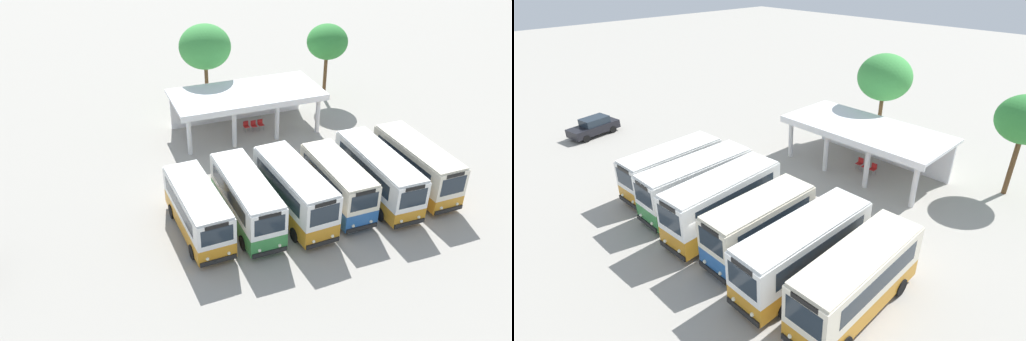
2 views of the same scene
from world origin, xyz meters
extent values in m
plane|color=#A39E93|center=(0.00, 0.00, 0.00)|extent=(180.00, 180.00, 0.00)
cylinder|color=black|center=(-5.12, 0.31, 0.45)|extent=(0.26, 0.91, 0.90)
cylinder|color=black|center=(-7.26, 0.20, 0.45)|extent=(0.26, 0.91, 0.90)
cylinder|color=black|center=(-5.33, 4.59, 0.45)|extent=(0.26, 0.91, 0.90)
cylinder|color=black|center=(-7.47, 4.48, 0.45)|extent=(0.26, 0.91, 0.90)
cube|color=orange|center=(-6.29, 2.40, 0.88)|extent=(2.59, 7.02, 0.99)
cube|color=silver|center=(-6.29, 2.40, 2.15)|extent=(2.59, 7.02, 1.57)
cube|color=silver|center=(-6.29, 2.40, 3.00)|extent=(2.51, 6.81, 0.12)
cube|color=black|center=(-6.12, -1.08, 0.52)|extent=(2.13, 0.21, 0.28)
cube|color=#1E2833|center=(-6.12, -1.04, 2.20)|extent=(1.84, 0.14, 1.02)
cube|color=black|center=(-6.12, -1.04, 2.82)|extent=(1.35, 0.12, 0.24)
cube|color=#1E2833|center=(-5.19, 2.55, 2.20)|extent=(0.32, 5.53, 0.86)
cube|color=#1E2833|center=(-7.41, 2.44, 2.20)|extent=(0.32, 5.53, 0.86)
sphere|color=#EAEACC|center=(-5.50, -1.04, 0.83)|extent=(0.20, 0.20, 0.20)
sphere|color=#EAEACC|center=(-6.74, -1.11, 0.83)|extent=(0.20, 0.20, 0.20)
cylinder|color=black|center=(-2.21, 0.03, 0.45)|extent=(0.24, 0.90, 0.90)
cylinder|color=black|center=(-4.31, -0.01, 0.45)|extent=(0.24, 0.90, 0.90)
cylinder|color=black|center=(-2.29, 4.60, 0.45)|extent=(0.24, 0.90, 0.90)
cylinder|color=black|center=(-4.39, 4.56, 0.45)|extent=(0.24, 0.90, 0.90)
cube|color=#337F3D|center=(-3.30, 2.29, 0.94)|extent=(2.33, 7.41, 1.11)
cube|color=white|center=(-3.30, 2.29, 2.32)|extent=(2.33, 7.41, 1.65)
cube|color=white|center=(-3.30, 2.29, 3.20)|extent=(2.26, 7.18, 0.12)
cube|color=black|center=(-3.23, -1.42, 0.52)|extent=(2.09, 0.14, 0.28)
cube|color=#1E2833|center=(-3.24, -1.38, 2.37)|extent=(1.81, 0.08, 1.07)
cube|color=black|center=(-3.24, -1.38, 3.02)|extent=(1.32, 0.07, 0.24)
cube|color=#1E2833|center=(-2.21, 2.41, 2.37)|extent=(0.14, 5.89, 0.91)
cube|color=#1E2833|center=(-4.39, 2.37, 2.37)|extent=(0.14, 5.89, 0.91)
sphere|color=#EAEACC|center=(-2.63, -1.40, 0.83)|extent=(0.20, 0.20, 0.20)
sphere|color=#EAEACC|center=(-3.84, -1.42, 0.83)|extent=(0.20, 0.20, 0.20)
cylinder|color=black|center=(0.91, -0.23, 0.45)|extent=(0.28, 0.91, 0.90)
cylinder|color=black|center=(-1.24, -0.37, 0.45)|extent=(0.28, 0.91, 0.90)
cylinder|color=black|center=(0.63, 4.29, 0.45)|extent=(0.28, 0.91, 0.90)
cylinder|color=black|center=(-1.52, 4.15, 0.45)|extent=(0.28, 0.91, 0.90)
cube|color=orange|center=(-0.31, 1.96, 0.95)|extent=(2.70, 7.43, 1.13)
cube|color=white|center=(-0.31, 1.96, 2.42)|extent=(2.70, 7.43, 1.82)
cube|color=white|center=(-0.31, 1.96, 3.39)|extent=(2.62, 7.21, 0.12)
cube|color=black|center=(-0.08, -1.72, 0.52)|extent=(2.14, 0.23, 0.28)
cube|color=#1E2833|center=(-0.08, -1.67, 2.47)|extent=(1.84, 0.16, 1.18)
cube|color=black|center=(-0.08, -1.67, 3.21)|extent=(1.35, 0.13, 0.24)
cube|color=#1E2833|center=(0.80, 2.13, 2.47)|extent=(0.40, 5.83, 1.00)
cube|color=#1E2833|center=(-1.42, 1.99, 2.47)|extent=(0.40, 5.83, 1.00)
sphere|color=#EAEACC|center=(0.54, -1.67, 0.83)|extent=(0.20, 0.20, 0.20)
sphere|color=#EAEACC|center=(-0.70, -1.74, 0.83)|extent=(0.20, 0.20, 0.20)
cylinder|color=black|center=(3.76, 0.04, 0.45)|extent=(0.23, 0.90, 0.90)
cylinder|color=black|center=(1.67, 0.01, 0.45)|extent=(0.23, 0.90, 0.90)
cylinder|color=black|center=(3.70, 4.02, 0.45)|extent=(0.23, 0.90, 0.90)
cylinder|color=black|center=(1.62, 3.99, 0.45)|extent=(0.23, 0.90, 0.90)
cube|color=#23569E|center=(2.69, 2.01, 0.95)|extent=(2.28, 6.46, 1.13)
cube|color=beige|center=(2.69, 2.01, 2.31)|extent=(2.28, 6.46, 1.60)
cube|color=beige|center=(2.69, 2.01, 3.17)|extent=(2.21, 6.27, 0.12)
cube|color=black|center=(2.73, -1.23, 0.52)|extent=(2.08, 0.13, 0.28)
cube|color=#1E2833|center=(2.73, -1.18, 2.36)|extent=(1.79, 0.08, 1.04)
cube|color=black|center=(2.73, -1.18, 2.99)|extent=(1.31, 0.07, 0.24)
cube|color=#1E2833|center=(3.77, 2.13, 2.36)|extent=(0.11, 5.14, 0.88)
cube|color=#1E2833|center=(1.60, 2.10, 2.36)|extent=(0.11, 5.14, 0.88)
sphere|color=#EAEACC|center=(3.34, -1.21, 0.83)|extent=(0.20, 0.20, 0.20)
sphere|color=#EAEACC|center=(2.13, -1.23, 0.83)|extent=(0.20, 0.20, 0.20)
cylinder|color=black|center=(6.73, -0.32, 0.45)|extent=(0.22, 0.90, 0.90)
cylinder|color=black|center=(4.61, -0.31, 0.45)|extent=(0.22, 0.90, 0.90)
cylinder|color=black|center=(6.75, 4.52, 0.45)|extent=(0.22, 0.90, 0.90)
cylinder|color=black|center=(4.64, 4.53, 0.45)|extent=(0.22, 0.90, 0.90)
cube|color=orange|center=(5.68, 2.11, 0.87)|extent=(2.26, 7.83, 0.97)
cube|color=white|center=(5.68, 2.11, 2.24)|extent=(2.26, 7.83, 1.78)
cube|color=white|center=(5.68, 2.11, 3.19)|extent=(2.19, 7.59, 0.12)
cube|color=black|center=(5.66, -1.83, 0.52)|extent=(2.11, 0.11, 0.28)
cube|color=#1E2833|center=(5.66, -1.79, 2.29)|extent=(1.82, 0.06, 1.16)
cube|color=black|center=(5.66, -1.79, 3.01)|extent=(1.33, 0.06, 0.24)
cube|color=#1E2833|center=(6.78, 2.20, 2.29)|extent=(0.07, 6.25, 0.98)
cube|color=#1E2833|center=(4.58, 2.21, 2.29)|extent=(0.07, 6.25, 0.98)
sphere|color=#EAEACC|center=(6.27, -1.82, 0.83)|extent=(0.20, 0.20, 0.20)
sphere|color=#EAEACC|center=(5.05, -1.82, 0.83)|extent=(0.20, 0.20, 0.20)
cylinder|color=black|center=(7.68, -0.09, 0.45)|extent=(0.24, 0.90, 0.90)
cylinder|color=black|center=(9.68, 4.49, 0.45)|extent=(0.24, 0.90, 0.90)
cylinder|color=black|center=(7.59, 4.45, 0.45)|extent=(0.24, 0.90, 0.90)
cube|color=orange|center=(8.68, 2.20, 0.85)|extent=(2.32, 7.37, 0.93)
cube|color=beige|center=(8.68, 2.20, 2.24)|extent=(2.32, 7.37, 1.84)
cube|color=beige|center=(8.68, 2.20, 3.22)|extent=(2.25, 7.15, 0.12)
cube|color=#1E2833|center=(8.74, -1.45, 2.29)|extent=(1.79, 0.08, 1.20)
cube|color=black|center=(8.74, -1.45, 3.04)|extent=(1.31, 0.07, 0.24)
cube|color=#1E2833|center=(9.76, 2.32, 2.29)|extent=(0.15, 5.87, 1.01)
cube|color=#1E2833|center=(7.59, 2.28, 2.29)|extent=(0.15, 5.87, 1.01)
sphere|color=#EAEACC|center=(8.15, -1.50, 0.83)|extent=(0.20, 0.20, 0.20)
cylinder|color=black|center=(-18.62, 1.42, 0.32)|extent=(0.29, 0.66, 0.64)
cylinder|color=black|center=(-20.25, 1.12, 0.32)|extent=(0.29, 0.66, 0.64)
cylinder|color=black|center=(-19.10, 4.05, 0.32)|extent=(0.29, 0.66, 0.64)
cylinder|color=black|center=(-20.73, 3.76, 0.32)|extent=(0.29, 0.66, 0.64)
cube|color=black|center=(-19.68, 2.59, 0.67)|extent=(2.50, 4.56, 0.70)
cube|color=#1E2833|center=(-19.72, 2.80, 1.32)|extent=(1.87, 2.48, 0.60)
cylinder|color=silver|center=(-4.36, 12.01, 1.60)|extent=(0.36, 0.36, 3.20)
cylinder|color=silver|center=(-0.83, 12.01, 1.60)|extent=(0.36, 0.36, 3.20)
cylinder|color=silver|center=(2.69, 12.01, 1.60)|extent=(0.36, 0.36, 3.20)
cylinder|color=silver|center=(6.22, 12.01, 1.60)|extent=(0.36, 0.36, 3.20)
cube|color=white|center=(0.93, 16.61, 1.60)|extent=(11.38, 0.20, 3.20)
cube|color=white|center=(0.93, 14.21, 3.30)|extent=(11.88, 5.50, 0.20)
cube|color=white|center=(0.93, 11.51, 3.06)|extent=(11.88, 0.10, 0.28)
cylinder|color=slate|center=(1.03, 13.84, 0.22)|extent=(0.03, 0.03, 0.44)
cylinder|color=slate|center=(0.68, 13.83, 0.22)|extent=(0.03, 0.03, 0.44)
cylinder|color=slate|center=(1.03, 14.19, 0.22)|extent=(0.03, 0.03, 0.44)
cylinder|color=slate|center=(0.67, 14.18, 0.22)|extent=(0.03, 0.03, 0.44)
cube|color=#B21E1E|center=(0.85, 14.01, 0.46)|extent=(0.45, 0.45, 0.04)
cube|color=#B21E1E|center=(0.85, 14.21, 0.66)|extent=(0.44, 0.05, 0.40)
cylinder|color=slate|center=(1.64, 13.74, 0.22)|extent=(0.03, 0.03, 0.44)
cylinder|color=slate|center=(1.29, 13.73, 0.22)|extent=(0.03, 0.03, 0.44)
cylinder|color=slate|center=(1.63, 14.09, 0.22)|extent=(0.03, 0.03, 0.44)
cylinder|color=slate|center=(1.28, 14.08, 0.22)|extent=(0.03, 0.03, 0.44)
cube|color=#B21E1E|center=(1.46, 13.91, 0.46)|extent=(0.45, 0.45, 0.04)
cube|color=#B21E1E|center=(1.46, 14.11, 0.66)|extent=(0.44, 0.05, 0.40)
cylinder|color=slate|center=(2.25, 13.76, 0.22)|extent=(0.03, 0.03, 0.44)
cylinder|color=slate|center=(1.90, 13.75, 0.22)|extent=(0.03, 0.03, 0.44)
cylinder|color=slate|center=(2.24, 14.11, 0.22)|extent=(0.03, 0.03, 0.44)
cylinder|color=slate|center=(1.89, 14.10, 0.22)|extent=(0.03, 0.03, 0.44)
cube|color=#B21E1E|center=(2.07, 13.93, 0.46)|extent=(0.45, 0.45, 0.04)
cube|color=#B21E1E|center=(2.06, 14.13, 0.66)|extent=(0.44, 0.05, 0.40)
cylinder|color=brown|center=(-0.92, 19.22, 2.05)|extent=(0.32, 0.32, 4.09)
ellipsoid|color=green|center=(-0.92, 19.22, 5.72)|extent=(4.35, 4.35, 3.70)
cylinder|color=brown|center=(9.83, 18.03, 1.98)|extent=(0.32, 0.32, 3.95)
ellipsoid|color=#338438|center=(9.83, 18.03, 5.31)|extent=(3.61, 3.61, 3.07)
camera|label=1|loc=(-12.11, -23.12, 20.03)|focal=37.85mm
camera|label=2|loc=(15.60, -9.94, 14.16)|focal=28.48mm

